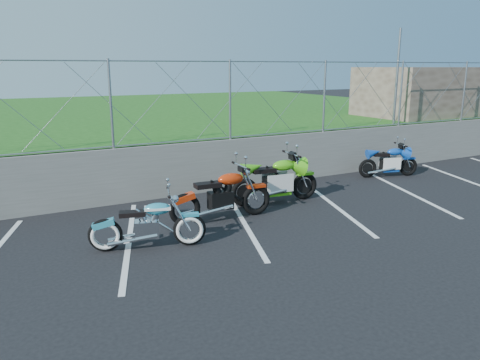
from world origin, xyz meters
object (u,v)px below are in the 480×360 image
naked_orange (223,197)px  sportbike_green (277,182)px  cruiser_turquoise (149,226)px  sportbike_blue (389,163)px

naked_orange → sportbike_green: (1.67, 0.54, 0.01)m
cruiser_turquoise → sportbike_green: (3.51, 1.35, 0.09)m
naked_orange → sportbike_blue: naked_orange is taller
cruiser_turquoise → sportbike_green: bearing=37.8°
sportbike_green → sportbike_blue: (4.33, 0.70, -0.09)m
naked_orange → sportbike_blue: 6.13m
cruiser_turquoise → sportbike_blue: size_ratio=1.12×
sportbike_blue → naked_orange: bearing=-151.0°
sportbike_green → sportbike_blue: sportbike_green is taller
cruiser_turquoise → sportbike_green: size_ratio=0.89×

